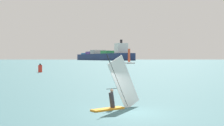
# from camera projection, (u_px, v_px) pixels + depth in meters

# --- Properties ---
(ground_plane) EXTENTS (4000.00, 4000.00, 0.00)m
(ground_plane) POSITION_uv_depth(u_px,v_px,m) (133.00, 113.00, 19.48)
(ground_plane) COLOR #386066
(windsurfer) EXTENTS (3.59, 2.52, 3.96)m
(windsurfer) POSITION_uv_depth(u_px,v_px,m) (116.00, 94.00, 20.88)
(windsurfer) COLOR orange
(windsurfer) RESTS_ON ground_plane
(cargo_ship) EXTENTS (97.50, 203.81, 34.45)m
(cargo_ship) POSITION_uv_depth(u_px,v_px,m) (102.00, 56.00, 572.74)
(cargo_ship) COLOR navy
(cargo_ship) RESTS_ON ground_plane
(distant_headland) EXTENTS (888.45, 619.13, 38.05)m
(distant_headland) POSITION_uv_depth(u_px,v_px,m) (75.00, 55.00, 1443.92)
(distant_headland) COLOR #60665B
(distant_headland) RESTS_ON ground_plane
(channel_buoy) EXTENTS (0.98, 0.98, 2.30)m
(channel_buoy) POSITION_uv_depth(u_px,v_px,m) (40.00, 68.00, 76.00)
(channel_buoy) COLOR red
(channel_buoy) RESTS_ON ground_plane
(small_sailboat) EXTENTS (6.18, 7.84, 11.29)m
(small_sailboat) POSITION_uv_depth(u_px,v_px,m) (130.00, 62.00, 203.21)
(small_sailboat) COLOR white
(small_sailboat) RESTS_ON ground_plane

